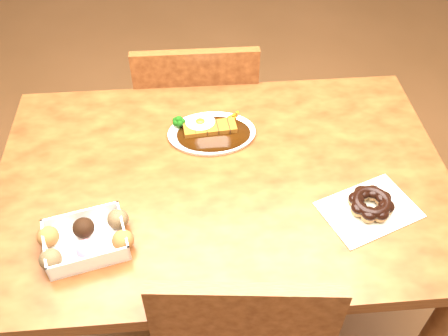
{
  "coord_description": "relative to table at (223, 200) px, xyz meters",
  "views": [
    {
      "loc": [
        -0.07,
        -0.9,
        1.71
      ],
      "look_at": [
        -0.0,
        -0.03,
        0.81
      ],
      "focal_mm": 40.0,
      "sensor_mm": 36.0,
      "label": 1
    }
  ],
  "objects": [
    {
      "name": "ground",
      "position": [
        0.0,
        0.0,
        -0.65
      ],
      "size": [
        6.0,
        6.0,
        0.0
      ],
      "primitive_type": "plane",
      "color": "brown",
      "rests_on": "ground"
    },
    {
      "name": "pon_de_ring",
      "position": [
        0.35,
        -0.15,
        0.12
      ],
      "size": [
        0.27,
        0.23,
        0.04
      ],
      "rotation": [
        0.0,
        0.0,
        0.37
      ],
      "color": "silver",
      "rests_on": "table"
    },
    {
      "name": "donut_box",
      "position": [
        -0.33,
        -0.2,
        0.12
      ],
      "size": [
        0.22,
        0.18,
        0.05
      ],
      "rotation": [
        0.0,
        0.0,
        0.24
      ],
      "color": "white",
      "rests_on": "table"
    },
    {
      "name": "table",
      "position": [
        0.0,
        0.0,
        0.0
      ],
      "size": [
        1.2,
        0.8,
        0.75
      ],
      "color": "#461F0E",
      "rests_on": "ground"
    },
    {
      "name": "katsu_curry_plate",
      "position": [
        -0.02,
        0.17,
        0.11
      ],
      "size": [
        0.25,
        0.18,
        0.05
      ],
      "rotation": [
        0.0,
        0.0,
        0.02
      ],
      "color": "white",
      "rests_on": "table"
    },
    {
      "name": "chair_far",
      "position": [
        -0.05,
        0.53,
        -0.17
      ],
      "size": [
        0.42,
        0.42,
        0.87
      ],
      "rotation": [
        0.0,
        0.0,
        3.13
      ],
      "color": "#461F0E",
      "rests_on": "ground"
    }
  ]
}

